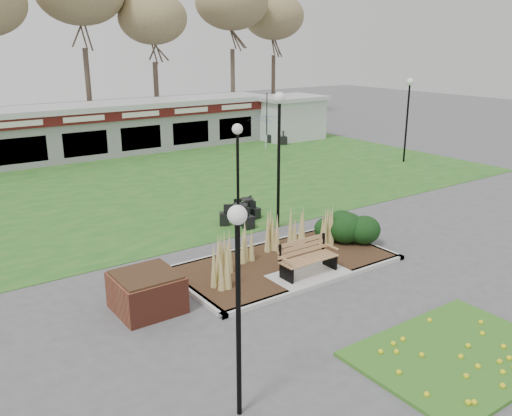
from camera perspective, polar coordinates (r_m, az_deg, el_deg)
ground at (r=15.03m, az=5.92°, el=-7.51°), size 100.00×100.00×0.00m
lawn at (r=24.79m, az=-12.55°, el=2.15°), size 34.00×16.00×0.02m
flower_bed at (r=12.33m, az=20.50°, el=-14.10°), size 4.20×3.00×0.16m
planting_bed at (r=16.60m, az=6.23°, el=-3.71°), size 6.75×3.40×1.27m
park_bench at (r=14.96m, az=5.36°, el=-5.15°), size 1.70×0.66×0.93m
brick_planter at (r=13.45m, az=-11.43°, el=-8.63°), size 1.50×1.50×0.95m
food_pavilion at (r=31.87m, az=-18.42°, el=7.66°), size 24.60×3.40×2.90m
service_hut at (r=36.45m, az=3.48°, el=9.55°), size 4.40×3.40×2.83m
tree_backdrop at (r=39.33m, az=-23.13°, el=18.93°), size 47.24×5.24×10.36m
lamp_post_near_left at (r=8.73m, az=-1.92°, el=-6.23°), size 0.32×0.32×3.82m
lamp_post_near_right at (r=18.23m, az=2.45°, el=8.15°), size 0.39×0.39×4.67m
lamp_post_mid_right at (r=16.39m, az=-1.94°, el=5.20°), size 0.33×0.33×3.92m
lamp_post_far_right at (r=29.96m, az=15.75°, el=10.72°), size 0.37×0.37×4.43m
bistro_set_a at (r=19.17m, az=-1.74°, el=-1.04°), size 1.39×1.22×0.74m
bistro_set_c at (r=20.16m, az=-0.96°, el=-0.20°), size 1.22×1.12×0.65m
bistro_set_d at (r=34.93m, az=2.54°, el=7.32°), size 1.51×1.54×0.84m
patio_umbrella at (r=29.19m, az=1.14°, el=8.02°), size 2.66×2.68×2.56m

